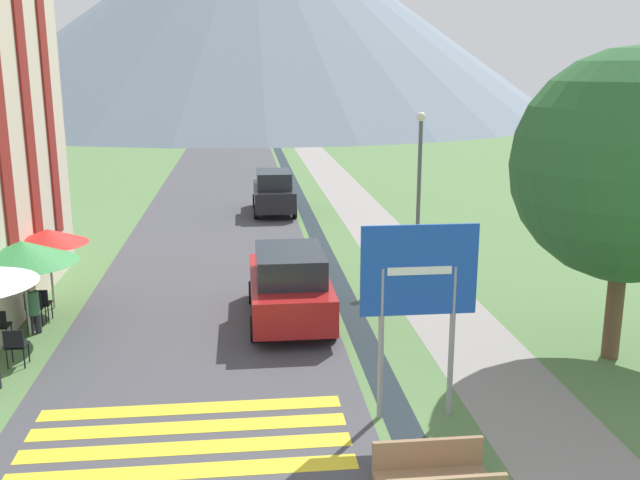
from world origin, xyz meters
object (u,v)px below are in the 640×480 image
Objects in this scene: cafe_umbrella_middle_green at (22,252)px; person_seated_far at (32,305)px; parked_car_far at (274,192)px; tree_by_path at (629,166)px; cafe_chair_near_right at (16,344)px; road_sign at (419,289)px; cafe_umbrella_rear_red at (48,237)px; parked_car_near at (290,285)px; cafe_chair_far_left at (35,306)px; cafe_chair_far_right at (41,302)px; streetlamp at (419,177)px.

cafe_umbrella_middle_green is 2.03× the size of person_seated_far.
cafe_umbrella_middle_green is at bearing -114.83° from parked_car_far.
tree_by_path is at bearing -12.50° from person_seated_far.
cafe_chair_near_right is 0.34× the size of cafe_umbrella_middle_green.
cafe_chair_near_right is (-7.72, 2.99, -1.87)m from road_sign.
road_sign reaches higher than cafe_umbrella_middle_green.
cafe_umbrella_rear_red reaches higher than person_seated_far.
cafe_umbrella_middle_green reaches higher than parked_car_near.
person_seated_far reaches higher than cafe_chair_far_left.
cafe_umbrella_rear_red reaches higher than cafe_chair_near_right.
cafe_chair_far_left is at bearing 101.31° from person_seated_far.
parked_car_far is at bearing 41.57° from cafe_chair_far_right.
streetlamp is at bearing 44.55° from parked_car_near.
cafe_chair_near_right is at bearing 158.81° from road_sign.
cafe_chair_near_right is at bearing -87.26° from cafe_umbrella_rear_red.
cafe_umbrella_rear_red is (-6.25, -11.76, 1.00)m from parked_car_far.
tree_by_path is at bearing -11.87° from cafe_umbrella_middle_green.
road_sign is 4.14× the size of cafe_chair_far_right.
parked_car_near is at bearing -14.61° from cafe_umbrella_rear_red.
parked_car_near is 6.14m from cafe_chair_far_left.
parked_car_far is 10.21m from streetlamp.
streetlamp is (10.23, 3.62, 2.36)m from cafe_chair_far_right.
tree_by_path reaches higher than parked_car_far.
streetlamp is (2.32, 9.33, 0.49)m from road_sign.
person_seated_far is at bearing 147.76° from road_sign.
parked_car_far is at bearing 65.17° from cafe_umbrella_middle_green.
road_sign is at bearing -155.85° from tree_by_path.
cafe_chair_far_left is 1.61m from cafe_umbrella_middle_green.
parked_car_near is at bearing -27.23° from cafe_chair_far_right.
streetlamp reaches higher than cafe_chair_near_right.
cafe_chair_far_left is 0.13× the size of tree_by_path.
parked_car_near is at bearing -135.45° from streetlamp.
cafe_umbrella_middle_green is (0.03, -0.62, 1.49)m from cafe_chair_far_left.
cafe_umbrella_rear_red is (-6.02, 1.57, 1.00)m from parked_car_near.
parked_car_far is at bearing 95.10° from road_sign.
cafe_umbrella_middle_green is 1.92m from cafe_umbrella_rear_red.
cafe_umbrella_middle_green is (-6.33, -13.67, 1.10)m from parked_car_far.
tree_by_path reaches higher than cafe_chair_near_right.
streetlamp is at bearing 23.49° from cafe_umbrella_middle_green.
cafe_chair_far_left is at bearing -115.95° from parked_car_far.
cafe_umbrella_middle_green is at bearing -106.48° from cafe_chair_far_left.
person_seated_far is (-6.25, -13.54, -0.23)m from parked_car_far.
person_seated_far is at bearing -111.86° from cafe_chair_far_right.
cafe_chair_far_left is 0.52m from person_seated_far.
streetlamp is (4.20, 4.13, 1.96)m from parked_car_near.
cafe_chair_near_right is 0.70× the size of person_seated_far.
road_sign is at bearing -31.32° from cafe_umbrella_middle_green.
parked_car_near is 5.07× the size of cafe_chair_near_right.
tree_by_path is at bearing -33.29° from cafe_chair_far_left.
tree_by_path is at bearing -70.71° from streetlamp.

